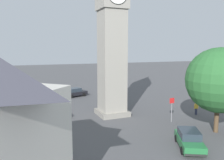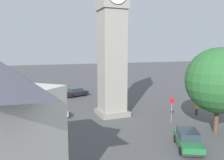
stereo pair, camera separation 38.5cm
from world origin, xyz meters
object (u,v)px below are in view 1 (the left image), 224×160
Objects in this scene: pedestrian at (196,107)px; car_red_corner at (44,98)px; tree at (219,80)px; car_white_side at (75,92)px; car_blue_kerb at (49,114)px; car_silver_kerb at (189,139)px; clock_tower at (112,5)px; road_sign at (172,106)px.

car_red_corner is at bearing -38.57° from pedestrian.
car_red_corner is 0.51× the size of tree.
pedestrian is at bearing 124.85° from car_white_side.
car_silver_kerb is (-9.93, 12.28, 0.00)m from car_blue_kerb.
car_blue_kerb is 0.99× the size of car_red_corner.
clock_tower is at bearing 98.09° from car_white_side.
car_silver_kerb is at bearing 44.20° from pedestrian.
car_blue_kerb is at bearing 63.66° from car_white_side.
car_blue_kerb is at bearing -34.69° from tree.
tree is (-7.32, 9.59, -8.27)m from clock_tower.
car_blue_kerb is at bearing -51.04° from car_silver_kerb.
road_sign is (-6.94, 17.93, 1.14)m from car_white_side.
car_red_corner is at bearing -65.60° from car_silver_kerb.
car_white_side is (-5.87, -11.85, 0.00)m from car_blue_kerb.
car_blue_kerb is 8.81m from car_red_corner.
car_red_corner is at bearing -50.09° from road_sign.
road_sign is (4.71, 1.20, 0.89)m from pedestrian.
road_sign is (-5.15, 5.30, -11.63)m from clock_tower.
car_red_corner is 0.97× the size of car_white_side.
car_blue_kerb is 18.19m from pedestrian.
car_white_side is at bearing -55.15° from pedestrian.
road_sign is at bearing -114.99° from car_silver_kerb.
clock_tower is 8.24× the size of road_sign.
clock_tower is at bearing -22.58° from pedestrian.
tree is at bearing -159.41° from car_silver_kerb.
car_silver_kerb is 1.00× the size of car_white_side.
clock_tower is 18.05m from car_white_side.
car_blue_kerb is 2.52× the size of pedestrian.
car_silver_kerb is 23.14m from car_red_corner.
pedestrian is (-11.66, 16.74, 0.25)m from car_white_side.
road_sign is at bearing 129.91° from car_red_corner.
car_red_corner is at bearing -52.67° from tree.
clock_tower is at bearing -45.81° from road_sign.
road_sign is (-2.89, -6.19, 1.14)m from car_silver_kerb.
tree is at bearing 65.21° from pedestrian.
car_white_side is at bearing -81.91° from clock_tower.
clock_tower is 13.77m from road_sign.
clock_tower is 5.19× the size of car_white_side.
pedestrian is at bearing -135.80° from car_silver_kerb.
pedestrian is (-17.52, 4.89, 0.25)m from car_blue_kerb.
pedestrian reaches higher than car_white_side.
pedestrian is at bearing -114.79° from tree.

